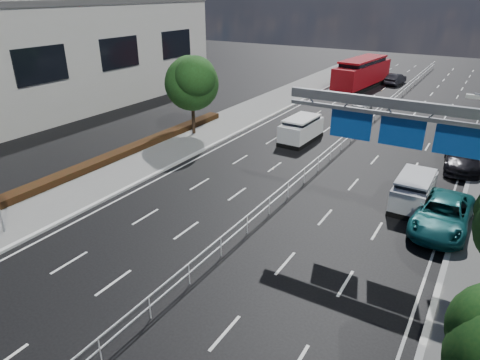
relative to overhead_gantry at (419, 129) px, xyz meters
The scene contains 14 objects.
ground 13.34m from the overhead_gantry, 123.84° to the right, with size 160.00×160.00×0.00m, color black.
kerb_near 19.48m from the overhead_gantry, 147.44° to the right, with size 0.25×140.00×0.15m, color silver.
median_fence 15.04m from the overhead_gantry, 118.43° to the left, with size 0.05×85.00×1.02m.
hedge_near 21.32m from the overhead_gantry, 165.85° to the right, with size 1.00×36.00×0.44m, color black.
overhead_gantry is the anchor object (origin of this frame).
near_building 37.59m from the overhead_gantry, 167.79° to the left, with size 12.00×38.00×10.00m, color beige.
near_tree_back 20.31m from the overhead_gantry, 157.03° to the left, with size 4.84×4.51×6.69m.
white_minivan 15.79m from the overhead_gantry, 132.88° to the left, with size 2.17×4.68×2.00m.
red_bus 36.50m from the overhead_gantry, 109.69° to the left, with size 4.11×12.35×3.62m.
near_car_silver 25.44m from the overhead_gantry, 110.85° to the left, with size 1.59×3.95×1.35m, color silver.
near_car_dark 39.91m from the overhead_gantry, 103.12° to the left, with size 1.48×4.24×1.40m, color black.
silver_minivan 6.15m from the overhead_gantry, 93.48° to the left, with size 1.88×4.36×1.81m.
parked_car_teal 5.43m from the overhead_gantry, 51.31° to the left, with size 2.61×5.66×1.57m, color #18696D.
parked_car_dark 12.61m from the overhead_gantry, 82.31° to the left, with size 2.25×5.53×1.60m, color black.
Camera 1 is at (9.36, -9.82, 11.30)m, focal length 32.00 mm.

